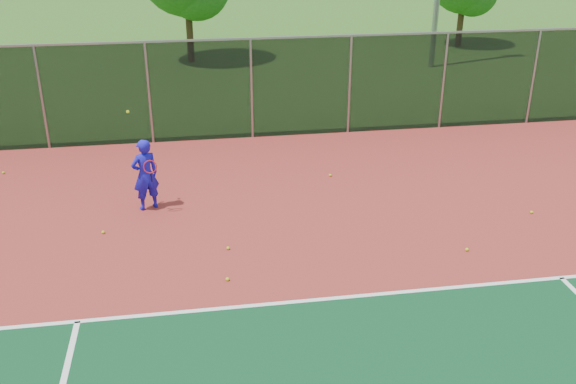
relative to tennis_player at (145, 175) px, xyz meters
name	(u,v)px	position (x,y,z in m)	size (l,w,h in m)	color
court_apron	(486,319)	(5.97, -5.39, -0.87)	(30.00, 20.00, 0.02)	maroon
fence_back	(350,84)	(5.97, 4.61, 0.68)	(30.00, 0.06, 3.03)	black
tennis_player	(145,175)	(0.00, 0.00, 0.00)	(0.74, 0.73, 2.38)	#1914BC
practice_ball_0	(103,232)	(-0.93, -1.15, -0.83)	(0.07, 0.07, 0.07)	#BFD218
practice_ball_1	(3,173)	(-3.90, 2.73, -0.83)	(0.07, 0.07, 0.07)	#BFD218
practice_ball_2	(330,175)	(4.66, 1.20, -0.83)	(0.07, 0.07, 0.07)	#BFD218
practice_ball_3	(228,248)	(1.71, -2.28, -0.83)	(0.07, 0.07, 0.07)	#BFD218
practice_ball_5	(227,279)	(1.62, -3.48, -0.83)	(0.07, 0.07, 0.07)	#BFD218
practice_ball_6	(532,212)	(8.79, -1.69, -0.83)	(0.07, 0.07, 0.07)	#BFD218
practice_ball_7	(467,249)	(6.60, -3.11, -0.83)	(0.07, 0.07, 0.07)	#BFD218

